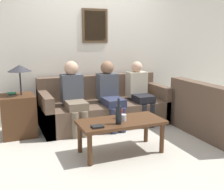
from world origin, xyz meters
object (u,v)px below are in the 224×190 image
at_px(couch_main, 104,108).
at_px(coffee_table, 121,125).
at_px(drinking_glass, 123,118).
at_px(couch_side, 219,117).
at_px(person_middle, 110,92).
at_px(wine_bottle, 119,114).
at_px(person_left, 74,94).
at_px(person_right, 140,90).

xyz_separation_m(couch_main, coffee_table, (-0.25, -1.26, 0.10)).
bearing_deg(drinking_glass, couch_side, 2.10).
distance_m(couch_side, person_middle, 1.78).
relative_size(coffee_table, drinking_glass, 13.01).
distance_m(drinking_glass, person_middle, 1.12).
xyz_separation_m(wine_bottle, drinking_glass, (0.11, 0.10, -0.08)).
bearing_deg(drinking_glass, coffee_table, 130.57).
bearing_deg(coffee_table, couch_side, 1.23).
bearing_deg(couch_side, person_middle, 54.13).
xyz_separation_m(wine_bottle, person_left, (-0.26, 1.19, 0.05)).
xyz_separation_m(drinking_glass, person_right, (0.83, 1.11, 0.10)).
relative_size(couch_main, person_left, 1.94).
bearing_deg(person_right, person_middle, -178.01).
height_order(couch_side, person_middle, person_middle).
relative_size(couch_side, drinking_glass, 17.56).
relative_size(wine_bottle, drinking_glass, 3.82).
relative_size(coffee_table, wine_bottle, 3.41).
bearing_deg(couch_side, person_right, 39.15).
relative_size(drinking_glass, person_right, 0.08).
bearing_deg(drinking_glass, couch_main, 80.11).
height_order(wine_bottle, person_right, person_right).
height_order(couch_side, drinking_glass, couch_side).
distance_m(drinking_glass, person_right, 1.38).
height_order(wine_bottle, drinking_glass, wine_bottle).
bearing_deg(wine_bottle, drinking_glass, 41.13).
distance_m(couch_main, person_right, 0.69).
distance_m(couch_main, drinking_glass, 1.32).
distance_m(coffee_table, wine_bottle, 0.24).
bearing_deg(couch_main, wine_bottle, -103.57).
relative_size(drinking_glass, person_left, 0.08).
bearing_deg(coffee_table, person_left, 107.76).
bearing_deg(person_middle, wine_bottle, -107.20).
height_order(coffee_table, person_middle, person_middle).
xyz_separation_m(couch_main, person_middle, (0.03, -0.20, 0.32)).
distance_m(couch_main, wine_bottle, 1.45).
distance_m(wine_bottle, drinking_glass, 0.17).
xyz_separation_m(coffee_table, person_left, (-0.34, 1.07, 0.24)).
distance_m(coffee_table, person_right, 1.39).
bearing_deg(couch_side, coffee_table, 91.23).
height_order(couch_side, coffee_table, couch_side).
xyz_separation_m(coffee_table, drinking_glass, (0.02, -0.03, 0.11)).
bearing_deg(couch_main, drinking_glass, -99.89).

